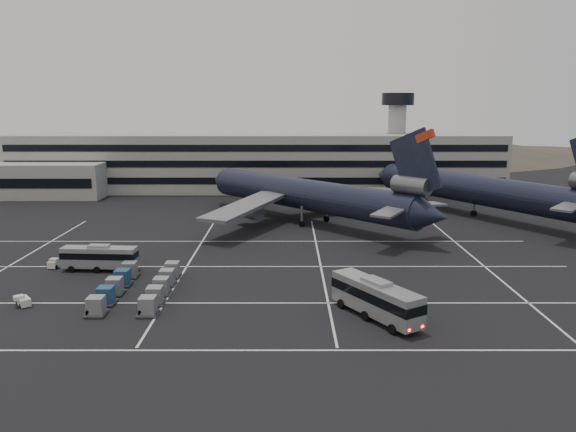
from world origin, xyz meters
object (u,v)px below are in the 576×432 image
object	(u,v)px
bus_near	(376,297)
tug_a	(55,263)
bus_far	(99,257)
trijet_main	(309,195)
uld_cluster	(138,286)

from	to	relation	value
bus_near	tug_a	world-z (taller)	bus_near
bus_far	trijet_main	bearing A→B (deg)	-40.07
bus_near	tug_a	bearing A→B (deg)	124.23
trijet_main	bus_far	bearing A→B (deg)	-176.67
trijet_main	tug_a	distance (m)	45.11
trijet_main	bus_near	distance (m)	46.64
trijet_main	uld_cluster	distance (m)	44.49
bus_near	trijet_main	bearing A→B (deg)	64.77
bus_far	bus_near	bearing A→B (deg)	-112.71
tug_a	trijet_main	bearing A→B (deg)	48.35
bus_far	tug_a	world-z (taller)	bus_far
bus_near	uld_cluster	size ratio (longest dim) A/B	0.74
uld_cluster	tug_a	bearing A→B (deg)	142.33
tug_a	bus_far	bearing A→B (deg)	-2.33
bus_near	uld_cluster	bearing A→B (deg)	132.91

